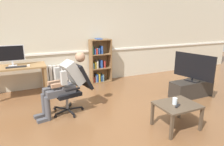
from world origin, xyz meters
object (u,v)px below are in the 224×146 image
bookshelf (99,62)px  drinking_glass (175,101)px  radiator (59,76)px  coffee_table (177,107)px  computer_mouse (29,65)px  computer_desk (15,70)px  person_seated (65,82)px  keyboard (16,67)px  tv_screen (194,67)px  tv_stand (191,89)px  office_chair (74,86)px  spare_remote (178,106)px  imac_monitor (11,54)px

bookshelf → drinking_glass: size_ratio=11.79×
bookshelf → radiator: bearing=175.2°
coffee_table → computer_mouse: bearing=130.4°
computer_desk → bookshelf: bearing=7.5°
computer_mouse → person_seated: bearing=-63.5°
coffee_table → drinking_glass: size_ratio=6.22×
computer_desk → keyboard: keyboard is taller
tv_screen → coffee_table: size_ratio=1.45×
tv_stand → coffee_table: coffee_table is taller
keyboard → radiator: (1.00, 0.53, -0.46)m
person_seated → computer_mouse: bearing=-164.9°
computer_desk → office_chair: 1.68m
keyboard → spare_remote: size_ratio=2.86×
tv_stand → spare_remote: bearing=-143.4°
imac_monitor → radiator: 1.34m
drinking_glass → spare_remote: drinking_glass is taller
computer_desk → coffee_table: computer_desk is taller
tv_screen → imac_monitor: bearing=52.3°
computer_mouse → tv_screen: bearing=-24.4°
computer_desk → keyboard: 0.18m
computer_mouse → imac_monitor: bearing=149.4°
tv_stand → coffee_table: 1.65m
bookshelf → drinking_glass: bearing=-86.0°
keyboard → radiator: bearing=27.9°
imac_monitor → person_seated: 1.72m
imac_monitor → keyboard: imac_monitor is taller
coffee_table → tv_stand: bearing=35.8°
radiator → tv_stand: 3.48m
imac_monitor → spare_remote: (2.45, -2.83, -0.59)m
keyboard → office_chair: office_chair is taller
coffee_table → bookshelf: bearing=95.0°
computer_mouse → bookshelf: bearing=12.1°
bookshelf → tv_screen: 2.56m
imac_monitor → keyboard: size_ratio=1.33×
tv_screen → coffee_table: tv_screen is taller
office_chair → imac_monitor: bearing=-152.5°
keyboard → coffee_table: keyboard is taller
imac_monitor → bookshelf: bookshelf is taller
computer_desk → keyboard: (0.05, -0.14, 0.11)m
radiator → tv_screen: bearing=-37.2°
office_chair → drinking_glass: size_ratio=8.80×
computer_desk → coffee_table: (2.48, -2.67, -0.28)m
person_seated → imac_monitor: bearing=-157.7°
bookshelf → tv_stand: bearing=-51.6°
computer_desk → coffee_table: bearing=-47.1°
computer_mouse → person_seated: 1.35m
tv_stand → drinking_glass: (-1.38, -0.95, 0.30)m
computer_desk → office_chair: (1.07, -1.29, -0.13)m
imac_monitor → computer_mouse: bearing=-30.6°
imac_monitor → spare_remote: bearing=-49.1°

